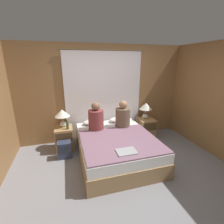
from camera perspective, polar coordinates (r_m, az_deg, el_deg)
The scene contains 16 objects.
ground_plane at distance 3.34m, azimuth 4.74°, elevation -20.95°, with size 16.00×16.00×0.00m, color gray.
wall_back at distance 4.37m, azimuth -3.02°, elevation 6.53°, with size 4.50×0.06×2.50m.
curtain_panel at distance 4.33m, azimuth -2.81°, elevation 5.38°, with size 2.22×0.02×2.35m.
bed at distance 3.68m, azimuth 1.34°, elevation -12.06°, with size 1.57×2.02×0.52m.
nightstand_left at distance 4.15m, azimuth -16.39°, elevation -8.88°, with size 0.41×0.47×0.57m.
nightstand_right at distance 4.63m, azimuth 11.80°, elevation -5.69°, with size 0.41×0.47×0.57m.
lamp_left at distance 4.00m, azimuth -17.11°, elevation -0.81°, with size 0.35×0.35×0.43m.
lamp_right at distance 4.50m, azimuth 11.81°, elevation 1.58°, with size 0.35×0.35×0.43m.
pillow_left at distance 4.19m, azimuth -6.51°, elevation -3.51°, with size 0.54×0.32×0.12m.
pillow_right at distance 4.35m, azimuth 2.53°, elevation -2.63°, with size 0.54×0.32×0.12m.
blanket_on_bed at distance 3.31m, azimuth 2.89°, elevation -10.15°, with size 1.51×1.39×0.03m.
person_left_in_bed at distance 3.77m, azimuth -5.65°, elevation -2.37°, with size 0.35×0.35×0.67m.
person_right_in_bed at distance 3.94m, azimuth 3.81°, elevation -1.53°, with size 0.36×0.36×0.66m.
beer_bottle_on_left_stand at distance 3.89m, azimuth -15.42°, elevation -4.56°, with size 0.06×0.06×0.23m.
laptop_on_bed at distance 2.92m, azimuth 5.07°, elevation -13.66°, with size 0.35×0.25×0.02m.
backpack_on_floor at distance 3.83m, azimuth -16.36°, elevation -12.29°, with size 0.29×0.22×0.38m.
Camera 1 is at (-0.98, -2.44, 2.06)m, focal length 26.00 mm.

